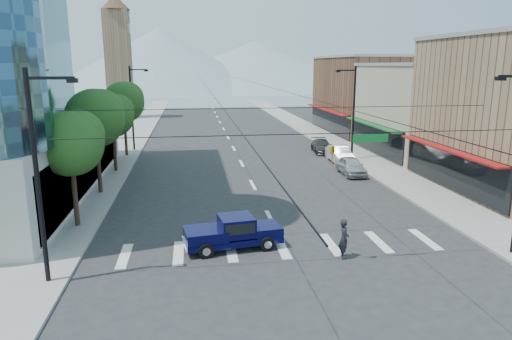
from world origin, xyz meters
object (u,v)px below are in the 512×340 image
(pedestrian, at_px, (344,239))
(parked_car_far, at_px, (322,146))
(pickup_truck, at_px, (233,232))
(parked_car_near, at_px, (351,166))
(parked_car_mid, at_px, (340,154))

(pedestrian, relative_size, parked_car_far, 0.42)
(pickup_truck, xyz_separation_m, parked_car_far, (11.75, 24.63, -0.20))
(parked_car_near, bearing_deg, pedestrian, -109.59)
(pickup_truck, height_order, parked_car_near, pickup_truck)
(pedestrian, height_order, parked_car_mid, pedestrian)
(pickup_truck, relative_size, parked_car_mid, 1.07)
(parked_car_near, relative_size, parked_car_far, 0.94)
(parked_car_far, bearing_deg, pedestrian, -98.23)
(pickup_truck, height_order, pedestrian, pedestrian)
(pedestrian, relative_size, parked_car_mid, 0.41)
(pickup_truck, height_order, parked_car_mid, pickup_truck)
(parked_car_mid, bearing_deg, pickup_truck, -120.23)
(pedestrian, xyz_separation_m, parked_car_mid, (6.79, 21.21, -0.19))
(pickup_truck, xyz_separation_m, parked_car_near, (11.37, 14.50, -0.13))
(pickup_truck, height_order, parked_car_far, pickup_truck)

